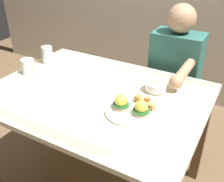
{
  "coord_description": "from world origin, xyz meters",
  "views": [
    {
      "loc": [
        0.71,
        -1.08,
        1.5
      ],
      "look_at": [
        0.1,
        0.0,
        0.78
      ],
      "focal_mm": 42.8,
      "sensor_mm": 36.0,
      "label": 1
    }
  ],
  "objects_px": {
    "dining_table": "(97,108)",
    "coffee_mug": "(28,66)",
    "eggs_benedict_plate": "(132,108)",
    "water_glass_near": "(47,56)",
    "fork": "(35,102)",
    "fruit_bowl": "(155,86)",
    "diner_person": "(174,75)"
  },
  "relations": [
    {
      "from": "dining_table",
      "to": "coffee_mug",
      "type": "xyz_separation_m",
      "value": [
        -0.51,
        0.0,
        0.16
      ]
    },
    {
      "from": "eggs_benedict_plate",
      "to": "water_glass_near",
      "type": "xyz_separation_m",
      "value": [
        -0.77,
        0.26,
        0.03
      ]
    },
    {
      "from": "dining_table",
      "to": "fork",
      "type": "relative_size",
      "value": 8.64
    },
    {
      "from": "eggs_benedict_plate",
      "to": "fruit_bowl",
      "type": "bearing_deg",
      "value": 85.04
    },
    {
      "from": "dining_table",
      "to": "eggs_benedict_plate",
      "type": "height_order",
      "value": "eggs_benedict_plate"
    },
    {
      "from": "dining_table",
      "to": "fork",
      "type": "distance_m",
      "value": 0.35
    },
    {
      "from": "dining_table",
      "to": "coffee_mug",
      "type": "relative_size",
      "value": 10.79
    },
    {
      "from": "eggs_benedict_plate",
      "to": "fork",
      "type": "height_order",
      "value": "eggs_benedict_plate"
    },
    {
      "from": "fruit_bowl",
      "to": "diner_person",
      "type": "bearing_deg",
      "value": 92.33
    },
    {
      "from": "dining_table",
      "to": "fork",
      "type": "height_order",
      "value": "fork"
    },
    {
      "from": "eggs_benedict_plate",
      "to": "water_glass_near",
      "type": "distance_m",
      "value": 0.81
    },
    {
      "from": "fruit_bowl",
      "to": "fork",
      "type": "bearing_deg",
      "value": -139.81
    },
    {
      "from": "fork",
      "to": "diner_person",
      "type": "bearing_deg",
      "value": 59.93
    },
    {
      "from": "diner_person",
      "to": "fork",
      "type": "bearing_deg",
      "value": -120.07
    },
    {
      "from": "coffee_mug",
      "to": "diner_person",
      "type": "bearing_deg",
      "value": 37.87
    },
    {
      "from": "eggs_benedict_plate",
      "to": "fork",
      "type": "xyz_separation_m",
      "value": [
        -0.49,
        -0.17,
        -0.02
      ]
    },
    {
      "from": "dining_table",
      "to": "coffee_mug",
      "type": "bearing_deg",
      "value": 179.76
    },
    {
      "from": "dining_table",
      "to": "water_glass_near",
      "type": "xyz_separation_m",
      "value": [
        -0.51,
        0.19,
        0.16
      ]
    },
    {
      "from": "water_glass_near",
      "to": "fork",
      "type": "bearing_deg",
      "value": -56.69
    },
    {
      "from": "eggs_benedict_plate",
      "to": "fruit_bowl",
      "type": "height_order",
      "value": "eggs_benedict_plate"
    },
    {
      "from": "coffee_mug",
      "to": "dining_table",
      "type": "bearing_deg",
      "value": -0.24
    },
    {
      "from": "fork",
      "to": "water_glass_near",
      "type": "bearing_deg",
      "value": 123.31
    },
    {
      "from": "water_glass_near",
      "to": "eggs_benedict_plate",
      "type": "bearing_deg",
      "value": -18.62
    },
    {
      "from": "dining_table",
      "to": "water_glass_near",
      "type": "height_order",
      "value": "water_glass_near"
    },
    {
      "from": "diner_person",
      "to": "fruit_bowl",
      "type": "bearing_deg",
      "value": -87.67
    },
    {
      "from": "dining_table",
      "to": "fruit_bowl",
      "type": "height_order",
      "value": "fruit_bowl"
    },
    {
      "from": "coffee_mug",
      "to": "water_glass_near",
      "type": "bearing_deg",
      "value": 91.41
    },
    {
      "from": "diner_person",
      "to": "dining_table",
      "type": "bearing_deg",
      "value": -113.74
    },
    {
      "from": "eggs_benedict_plate",
      "to": "water_glass_near",
      "type": "height_order",
      "value": "water_glass_near"
    },
    {
      "from": "fruit_bowl",
      "to": "water_glass_near",
      "type": "distance_m",
      "value": 0.79
    },
    {
      "from": "coffee_mug",
      "to": "fork",
      "type": "relative_size",
      "value": 0.8
    },
    {
      "from": "fork",
      "to": "water_glass_near",
      "type": "distance_m",
      "value": 0.52
    }
  ]
}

